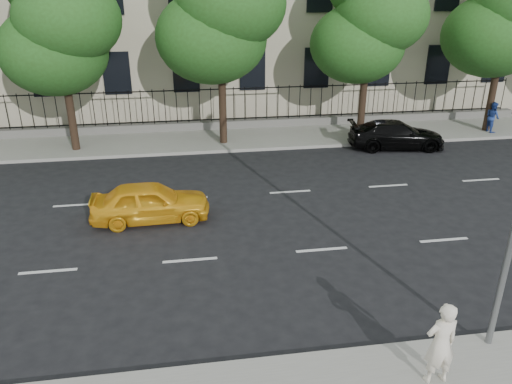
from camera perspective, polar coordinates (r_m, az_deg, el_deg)
The scene contains 12 objects.
ground at distance 13.48m, azimuth 10.44°, elevation -11.79°, with size 120.00×120.00×0.00m, color black.
far_sidewalk at distance 25.79m, azimuth 0.57°, elevation 6.30°, with size 60.00×4.00×0.15m, color gray.
lane_markings at distance 17.38m, azimuth 5.51°, elevation -2.89°, with size 49.60×4.62×0.01m, color silver, non-canonical shape.
iron_fence at distance 27.25m, azimuth -0.01°, elevation 8.50°, with size 30.00×0.50×2.20m.
tree_b at distance 24.26m, azimuth -21.58°, elevation 17.58°, with size 5.53×5.12×8.97m.
tree_c at distance 23.80m, azimuth -4.08°, elevation 20.34°, with size 5.89×5.50×9.80m.
tree_d at distance 25.41m, azimuth 12.80°, elevation 18.76°, with size 5.34×4.94×8.84m.
tree_e at distance 28.64m, azimuth 26.76°, elevation 18.16°, with size 5.71×5.31×9.46m.
yellow_taxi at distance 17.23m, azimuth -11.99°, elevation -1.11°, with size 1.60×3.97×1.35m, color yellow.
black_sedan at distance 25.09m, azimuth 15.75°, elevation 6.32°, with size 1.85×4.56×1.32m, color black.
woman_near at distance 10.83m, azimuth 20.36°, elevation -15.93°, with size 0.68×0.44×1.86m, color white.
pedestrian_far at distance 29.02m, azimuth 25.42°, elevation 7.75°, with size 0.76×0.59×1.57m, color navy.
Camera 1 is at (-4.01, -10.31, 7.70)m, focal length 35.00 mm.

